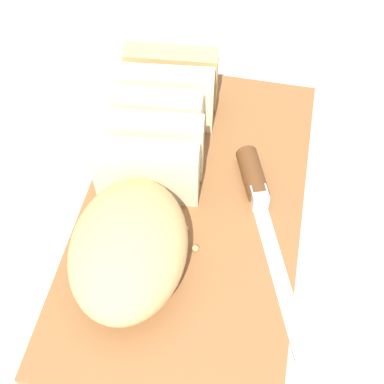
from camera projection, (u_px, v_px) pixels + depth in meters
ground_plane at (192, 218)px, 0.62m from camera, size 3.00×3.00×0.00m
cutting_board at (192, 213)px, 0.61m from camera, size 0.44×0.26×0.02m
bread_loaf at (144, 185)px, 0.57m from camera, size 0.35×0.14×0.08m
bread_knife at (259, 198)px, 0.60m from camera, size 0.28×0.13×0.02m
crumb_near_knife at (182, 228)px, 0.59m from camera, size 0.01×0.01×0.01m
crumb_near_loaf at (159, 188)px, 0.62m from camera, size 0.00×0.00×0.00m
crumb_stray_left at (195, 248)px, 0.57m from camera, size 0.01×0.01×0.01m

